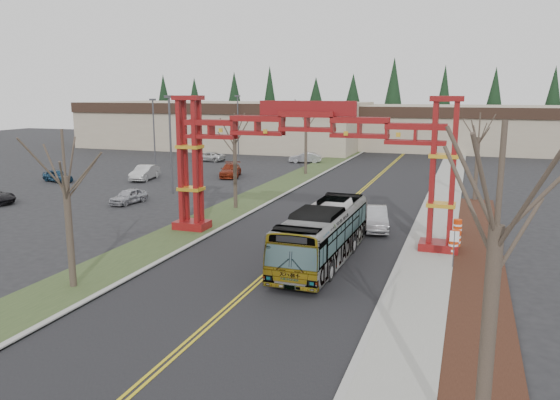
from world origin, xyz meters
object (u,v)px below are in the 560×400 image
at_px(barrel_south, 453,247).
at_px(retail_building_east, 475,128).
at_px(parked_car_far_a, 305,158).
at_px(parked_car_mid_b, 58,176).
at_px(gateway_arch, 307,145).
at_px(transit_bus, 323,234).
at_px(retail_building_west, 228,124).
at_px(parked_car_far_b, 209,157).
at_px(street_sign, 454,242).
at_px(parked_car_near_a, 129,196).
at_px(bare_tree_right_far, 479,138).
at_px(bare_tree_median_mid, 235,140).
at_px(barrel_mid, 456,239).
at_px(silver_sedan, 374,218).
at_px(bare_tree_median_far, 306,120).
at_px(light_pole_mid, 154,128).
at_px(bare_tree_median_near, 65,177).
at_px(barrel_north, 457,227).
at_px(bare_tree_right_near, 497,227).
at_px(light_pole_near, 170,137).
at_px(parked_car_near_b, 145,173).
at_px(light_pole_far, 238,121).

bearing_deg(barrel_south, retail_building_east, 88.91).
bearing_deg(parked_car_far_a, parked_car_mid_b, -49.76).
distance_m(gateway_arch, transit_bus, 6.35).
distance_m(transit_bus, parked_car_far_a, 42.80).
xyz_separation_m(transit_bus, parked_car_far_a, (-13.14, 40.72, -0.85)).
height_order(retail_building_west, parked_car_far_b, retail_building_west).
bearing_deg(street_sign, parked_car_near_a, 160.63).
distance_m(gateway_arch, parked_car_far_b, 41.90).
relative_size(retail_building_east, bare_tree_right_far, 5.09).
relative_size(bare_tree_median_mid, barrel_mid, 7.04).
xyz_separation_m(retail_building_east, parked_car_far_b, (-33.76, -27.87, -2.89)).
xyz_separation_m(transit_bus, silver_sedan, (1.44, 8.00, -0.77)).
height_order(bare_tree_median_far, light_pole_mid, light_pole_mid).
height_order(parked_car_far_b, light_pole_mid, light_pole_mid).
distance_m(bare_tree_median_near, barrel_north, 23.89).
bearing_deg(retail_building_east, gateway_arch, -99.17).
bearing_deg(bare_tree_right_near, light_pole_mid, 129.08).
height_order(light_pole_near, street_sign, light_pole_near).
bearing_deg(gateway_arch, bare_tree_median_mid, 137.82).
bearing_deg(bare_tree_right_far, transit_bus, -110.76).
height_order(bare_tree_right_far, barrel_north, bare_tree_right_far).
height_order(parked_car_near_b, parked_car_far_b, parked_car_near_b).
bearing_deg(light_pole_far, silver_sedan, -55.18).
height_order(silver_sedan, bare_tree_median_far, bare_tree_median_far).
bearing_deg(bare_tree_right_near, street_sign, 93.85).
distance_m(bare_tree_median_mid, barrel_north, 17.86).
height_order(bare_tree_right_far, light_pole_mid, light_pole_mid).
xyz_separation_m(retail_building_west, parked_car_near_b, (7.05, -36.54, -2.99)).
xyz_separation_m(parked_car_near_a, light_pole_near, (1.05, 5.28, 4.50)).
relative_size(retail_building_east, parked_car_far_b, 8.52).
xyz_separation_m(retail_building_west, light_pole_far, (7.08, -11.86, 1.28)).
distance_m(parked_car_far_a, street_sign, 44.48).
relative_size(parked_car_far_a, bare_tree_right_near, 0.49).
distance_m(parked_car_mid_b, parked_car_far_a, 30.61).
xyz_separation_m(bare_tree_right_near, light_pole_mid, (-37.20, 45.81, -1.39)).
height_order(parked_car_mid_b, light_pole_far, light_pole_far).
xyz_separation_m(bare_tree_median_mid, bare_tree_median_far, (0.00, 19.54, 0.68)).
distance_m(retail_building_east, parked_car_far_a, 32.95).
bearing_deg(bare_tree_median_mid, retail_building_east, 71.79).
distance_m(parked_car_far_a, bare_tree_median_mid, 30.01).
xyz_separation_m(bare_tree_right_near, street_sign, (-1.11, 16.45, -4.75)).
relative_size(parked_car_near_b, bare_tree_right_near, 0.55).
relative_size(retail_building_east, silver_sedan, 8.05).
relative_size(retail_building_east, light_pole_near, 4.29).
bearing_deg(parked_car_mid_b, bare_tree_median_near, -120.85).
xyz_separation_m(gateway_arch, bare_tree_median_near, (-8.00, -11.78, -0.69)).
bearing_deg(parked_car_near_a, bare_tree_median_far, 72.65).
bearing_deg(parked_car_far_b, barrel_south, 47.36).
height_order(bare_tree_median_near, light_pole_near, light_pole_near).
xyz_separation_m(retail_building_west, bare_tree_right_near, (40.00, -73.45, 2.47)).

